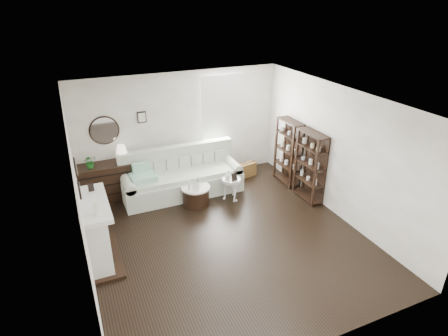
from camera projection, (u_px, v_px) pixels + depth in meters
name	position (u px, v px, depth m)	size (l,w,h in m)	color
room	(209.00, 115.00, 9.12)	(5.50, 5.50, 5.50)	black
fireplace	(97.00, 233.00, 6.48)	(0.50, 1.40, 1.84)	silver
shelf_unit_far	(288.00, 152.00, 9.08)	(0.30, 0.80, 1.60)	black
shelf_unit_near	(310.00, 166.00, 8.33)	(0.30, 0.80, 1.60)	black
sofa	(181.00, 178.00, 8.79)	(2.75, 0.95, 1.07)	#B2BDA9
quilt	(143.00, 178.00, 8.23)	(0.55, 0.45, 0.14)	#227D54
suitcase	(246.00, 170.00, 9.60)	(0.54, 0.18, 0.36)	brown
dresser	(108.00, 181.00, 8.50)	(1.28, 0.55, 0.85)	black
table_lamp	(122.00, 154.00, 8.36)	(0.25, 0.25, 0.39)	beige
potted_plant	(90.00, 161.00, 8.09)	(0.27, 0.23, 0.30)	#1B5F1C
drum_table	(196.00, 195.00, 8.32)	(0.64, 0.64, 0.44)	black
pedestal_table	(231.00, 180.00, 8.42)	(0.43, 0.43, 0.52)	silver
eiffel_drum	(198.00, 181.00, 8.24)	(0.11, 0.11, 0.19)	black
bottle_drum	(189.00, 184.00, 8.05)	(0.06, 0.06, 0.27)	silver
card_frame_drum	(196.00, 186.00, 8.03)	(0.14, 0.01, 0.19)	silver
eiffel_ped	(234.00, 174.00, 8.42)	(0.11, 0.11, 0.18)	black
flask_ped	(228.00, 174.00, 8.34)	(0.13, 0.13, 0.24)	silver
card_frame_ped	(234.00, 177.00, 8.28)	(0.14, 0.01, 0.18)	black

